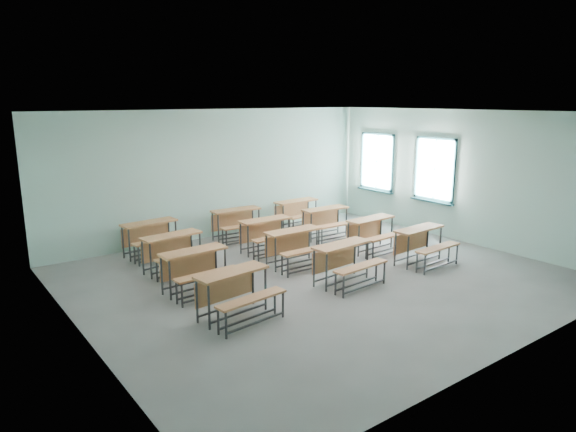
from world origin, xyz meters
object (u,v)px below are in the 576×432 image
(desk_unit_r2c2, at_px, (328,219))
(desk_unit_r3c0, at_px, (152,234))
(desk_unit_r0c2, at_px, (423,240))
(desk_unit_r3c1, at_px, (238,220))
(desk_unit_r3c2, at_px, (299,210))
(desk_unit_r0c1, at_px, (346,258))
(desk_unit_r1c0, at_px, (197,265))
(desk_unit_r2c0, at_px, (175,248))
(desk_unit_r1c1, at_px, (296,243))
(desk_unit_r1c2, at_px, (374,230))
(desk_unit_r2c1, at_px, (268,231))
(desk_unit_r0c0, at_px, (236,288))

(desk_unit_r2c2, distance_m, desk_unit_r3c0, 4.29)
(desk_unit_r0c2, distance_m, desk_unit_r3c1, 4.51)
(desk_unit_r2c2, distance_m, desk_unit_r3c2, 1.23)
(desk_unit_r0c1, bearing_deg, desk_unit_r3c1, 85.94)
(desk_unit_r0c2, xyz_separation_m, desk_unit_r1c0, (-4.59, 1.38, 0.00))
(desk_unit_r0c1, xyz_separation_m, desk_unit_r2c0, (-2.30, 2.56, 0.00))
(desk_unit_r1c1, height_order, desk_unit_r2c2, same)
(desk_unit_r1c1, xyz_separation_m, desk_unit_r3c0, (-2.13, 2.50, 0.00))
(desk_unit_r0c1, relative_size, desk_unit_r1c1, 1.04)
(desk_unit_r1c1, relative_size, desk_unit_r1c2, 0.98)
(desk_unit_r2c0, xyz_separation_m, desk_unit_r3c1, (2.29, 1.32, 0.00))
(desk_unit_r1c2, height_order, desk_unit_r2c1, same)
(desk_unit_r0c0, relative_size, desk_unit_r3c0, 1.02)
(desk_unit_r2c2, xyz_separation_m, desk_unit_r3c0, (-4.11, 1.24, 0.00))
(desk_unit_r2c0, bearing_deg, desk_unit_r1c0, -102.03)
(desk_unit_r0c1, relative_size, desk_unit_r3c0, 0.99)
(desk_unit_r0c0, relative_size, desk_unit_r0c1, 1.02)
(desk_unit_r0c1, distance_m, desk_unit_r0c2, 2.15)
(desk_unit_r0c2, height_order, desk_unit_r3c2, same)
(desk_unit_r0c2, bearing_deg, desk_unit_r3c0, 134.98)
(desk_unit_r1c0, xyz_separation_m, desk_unit_r2c0, (0.14, 1.26, 0.00))
(desk_unit_r0c2, distance_m, desk_unit_r1c1, 2.69)
(desk_unit_r0c0, height_order, desk_unit_r3c1, same)
(desk_unit_r0c2, xyz_separation_m, desk_unit_r1c2, (-0.16, 1.26, 0.00))
(desk_unit_r2c0, relative_size, desk_unit_r3c1, 1.02)
(desk_unit_r2c1, distance_m, desk_unit_r3c2, 2.32)
(desk_unit_r1c0, bearing_deg, desk_unit_r3c0, 83.16)
(desk_unit_r1c2, relative_size, desk_unit_r2c2, 1.00)
(desk_unit_r0c2, bearing_deg, desk_unit_r3c2, 90.76)
(desk_unit_r1c0, height_order, desk_unit_r2c1, same)
(desk_unit_r0c2, xyz_separation_m, desk_unit_r1c1, (-2.25, 1.47, 0.00))
(desk_unit_r1c0, height_order, desk_unit_r2c2, same)
(desk_unit_r3c0, bearing_deg, desk_unit_r3c2, -4.82)
(desk_unit_r2c2, bearing_deg, desk_unit_r2c0, -176.55)
(desk_unit_r1c2, height_order, desk_unit_r3c1, same)
(desk_unit_r1c1, relative_size, desk_unit_r2c1, 0.99)
(desk_unit_r3c2, bearing_deg, desk_unit_r1c0, -150.33)
(desk_unit_r0c0, xyz_separation_m, desk_unit_r3c2, (4.37, 3.99, 0.00))
(desk_unit_r0c0, distance_m, desk_unit_r1c1, 2.80)
(desk_unit_r0c1, relative_size, desk_unit_r2c0, 0.99)
(desk_unit_r0c1, relative_size, desk_unit_r3c1, 1.00)
(desk_unit_r2c1, bearing_deg, desk_unit_r0c1, -88.11)
(desk_unit_r3c0, bearing_deg, desk_unit_r1c0, -99.27)
(desk_unit_r2c2, bearing_deg, desk_unit_r2c1, -175.00)
(desk_unit_r0c1, xyz_separation_m, desk_unit_r0c2, (2.14, -0.08, 0.00))
(desk_unit_r2c0, distance_m, desk_unit_r2c2, 4.17)
(desk_unit_r2c2, bearing_deg, desk_unit_r3c1, 148.86)
(desk_unit_r2c0, height_order, desk_unit_r2c1, same)
(desk_unit_r1c0, bearing_deg, desk_unit_r2c2, 15.09)
(desk_unit_r0c1, bearing_deg, desk_unit_r2c2, 50.67)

